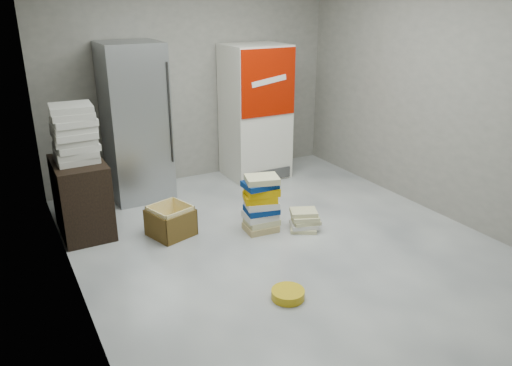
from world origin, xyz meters
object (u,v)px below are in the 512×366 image
object	(u,v)px
cardboard_box	(171,223)
phonebook_stack_main	(261,203)
wood_shelf	(82,197)
steel_fridge	(136,123)
coke_cooler	(255,112)

from	to	relation	value
cardboard_box	phonebook_stack_main	bearing A→B (deg)	-39.38
cardboard_box	wood_shelf	bearing A→B (deg)	129.25
wood_shelf	steel_fridge	bearing A→B (deg)	41.31
coke_cooler	phonebook_stack_main	distance (m)	1.88
wood_shelf	cardboard_box	xyz separation A→B (m)	(0.79, -0.52, -0.27)
phonebook_stack_main	wood_shelf	bearing A→B (deg)	162.81
steel_fridge	phonebook_stack_main	size ratio (longest dim) A/B	3.04
wood_shelf	cardboard_box	bearing A→B (deg)	-33.30
steel_fridge	cardboard_box	world-z (taller)	steel_fridge
cardboard_box	steel_fridge	bearing A→B (deg)	70.50
phonebook_stack_main	cardboard_box	xyz separation A→B (m)	(-0.89, 0.36, -0.18)
wood_shelf	cardboard_box	world-z (taller)	wood_shelf
wood_shelf	phonebook_stack_main	xyz separation A→B (m)	(1.68, -0.88, -0.09)
coke_cooler	wood_shelf	size ratio (longest dim) A/B	2.25
coke_cooler	cardboard_box	xyz separation A→B (m)	(-1.69, -1.24, -0.77)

